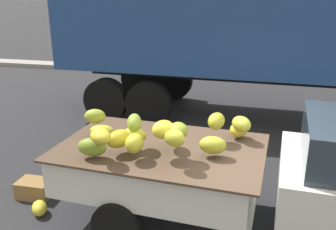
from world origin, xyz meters
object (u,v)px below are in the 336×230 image
semi_trailer (313,16)px  produce_crate (35,189)px  pickup_truck (306,180)px  fallen_banana_bunch_near_tailgate (39,208)px

semi_trailer → produce_crate: 6.80m
pickup_truck → fallen_banana_bunch_near_tailgate: (-3.59, -0.25, -0.79)m
pickup_truck → fallen_banana_bunch_near_tailgate: 3.68m
pickup_truck → semi_trailer: (0.45, 4.79, 1.65)m
pickup_truck → produce_crate: 4.00m
semi_trailer → produce_crate: semi_trailer is taller
pickup_truck → fallen_banana_bunch_near_tailgate: bearing=-172.1°
semi_trailer → produce_crate: bearing=-131.8°
pickup_truck → produce_crate: pickup_truck is taller
semi_trailer → fallen_banana_bunch_near_tailgate: 6.90m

